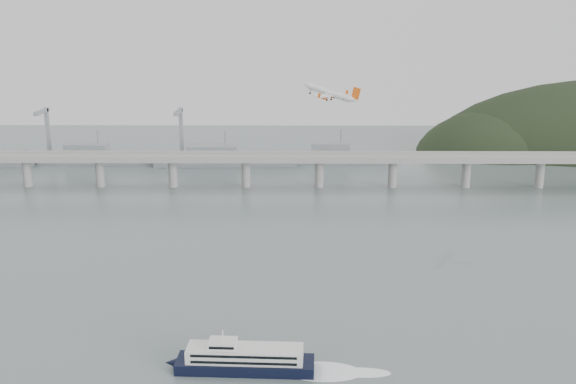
{
  "coord_description": "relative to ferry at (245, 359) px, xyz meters",
  "views": [
    {
      "loc": [
        2.66,
        -245.66,
        118.32
      ],
      "look_at": [
        0.0,
        55.0,
        36.0
      ],
      "focal_mm": 42.0,
      "sensor_mm": 36.0,
      "label": 1
    }
  ],
  "objects": [
    {
      "name": "ferry",
      "position": [
        0.0,
        0.0,
        0.0
      ],
      "size": [
        76.87,
        14.91,
        14.5
      ],
      "rotation": [
        0.0,
        0.0,
        -0.04
      ],
      "color": "black",
      "rests_on": "ground"
    },
    {
      "name": "distant_fleet",
      "position": [
        -141.74,
        306.88,
        2.29
      ],
      "size": [
        453.0,
        60.9,
        40.0
      ],
      "color": "slate",
      "rests_on": "ground"
    },
    {
      "name": "bridge",
      "position": [
        12.47,
        241.8,
        13.72
      ],
      "size": [
        800.0,
        22.0,
        23.9
      ],
      "color": "gray",
      "rests_on": "ground"
    },
    {
      "name": "airliner",
      "position": [
        34.65,
        135.98,
        72.88
      ],
      "size": [
        29.62,
        28.13,
        9.94
      ],
      "rotation": [
        0.05,
        -0.23,
        2.59
      ],
      "color": "white",
      "rests_on": "ground"
    },
    {
      "name": "ground",
      "position": [
        13.62,
        41.8,
        -3.93
      ],
      "size": [
        900.0,
        900.0,
        0.0
      ],
      "primitive_type": "plane",
      "color": "slate",
      "rests_on": "ground"
    }
  ]
}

